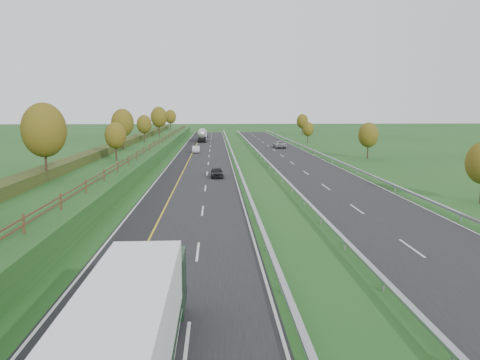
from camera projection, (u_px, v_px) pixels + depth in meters
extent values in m
plane|color=#1D4E1B|center=(251.00, 166.00, 73.71)|extent=(400.00, 400.00, 0.00)
cube|color=black|center=(201.00, 163.00, 78.22)|extent=(10.50, 200.00, 0.04)
cube|color=black|center=(299.00, 162.00, 79.09)|extent=(10.50, 200.00, 0.04)
cube|color=black|center=(178.00, 163.00, 78.03)|extent=(3.00, 200.00, 0.04)
cube|color=silver|center=(171.00, 163.00, 77.96)|extent=(0.15, 200.00, 0.01)
cube|color=gold|center=(187.00, 163.00, 78.10)|extent=(0.15, 200.00, 0.01)
cube|color=silver|center=(231.00, 163.00, 78.49)|extent=(0.15, 200.00, 0.01)
cube|color=silver|center=(269.00, 162.00, 78.82)|extent=(0.15, 200.00, 0.01)
cube|color=silver|center=(328.00, 162.00, 79.35)|extent=(0.15, 200.00, 0.01)
cube|color=silver|center=(187.00, 345.00, 18.09)|extent=(0.15, 4.00, 0.01)
cube|color=silver|center=(198.00, 251.00, 29.93)|extent=(0.15, 4.00, 0.01)
cube|color=silver|center=(412.00, 248.00, 30.66)|extent=(0.15, 4.00, 0.01)
cube|color=silver|center=(203.00, 211.00, 41.77)|extent=(0.15, 4.00, 0.01)
cube|color=silver|center=(357.00, 209.00, 42.51)|extent=(0.15, 4.00, 0.01)
cube|color=silver|center=(205.00, 188.00, 53.61)|extent=(0.15, 4.00, 0.01)
cube|color=silver|center=(326.00, 187.00, 54.35)|extent=(0.15, 4.00, 0.01)
cube|color=silver|center=(207.00, 173.00, 65.46)|extent=(0.15, 4.00, 0.01)
cube|color=silver|center=(306.00, 173.00, 66.19)|extent=(0.15, 4.00, 0.01)
cube|color=silver|center=(208.00, 163.00, 77.30)|extent=(0.15, 4.00, 0.01)
cube|color=silver|center=(292.00, 163.00, 78.03)|extent=(0.15, 4.00, 0.01)
cube|color=silver|center=(209.00, 156.00, 89.14)|extent=(0.15, 4.00, 0.01)
cube|color=silver|center=(282.00, 156.00, 89.88)|extent=(0.15, 4.00, 0.01)
cube|color=silver|center=(210.00, 150.00, 100.98)|extent=(0.15, 4.00, 0.01)
cube|color=silver|center=(274.00, 150.00, 101.72)|extent=(0.15, 4.00, 0.01)
cube|color=silver|center=(210.00, 146.00, 112.83)|extent=(0.15, 4.00, 0.01)
cube|color=silver|center=(268.00, 146.00, 113.56)|extent=(0.15, 4.00, 0.01)
cube|color=silver|center=(211.00, 142.00, 124.67)|extent=(0.15, 4.00, 0.01)
cube|color=silver|center=(263.00, 142.00, 125.40)|extent=(0.15, 4.00, 0.01)
cube|color=silver|center=(211.00, 139.00, 136.51)|extent=(0.15, 4.00, 0.01)
cube|color=silver|center=(259.00, 139.00, 137.25)|extent=(0.15, 4.00, 0.01)
cube|color=silver|center=(211.00, 137.00, 148.35)|extent=(0.15, 4.00, 0.01)
cube|color=silver|center=(255.00, 137.00, 149.09)|extent=(0.15, 4.00, 0.01)
cube|color=silver|center=(212.00, 135.00, 160.20)|extent=(0.15, 4.00, 0.01)
cube|color=silver|center=(252.00, 135.00, 160.93)|extent=(0.15, 4.00, 0.01)
cube|color=silver|center=(212.00, 133.00, 172.04)|extent=(0.15, 4.00, 0.01)
cube|color=silver|center=(250.00, 133.00, 172.77)|extent=(0.15, 4.00, 0.01)
cube|color=#1D4E1B|center=(122.00, 158.00, 77.39)|extent=(12.00, 200.00, 2.00)
cube|color=#293917|center=(110.00, 148.00, 77.05)|extent=(2.20, 180.00, 1.10)
cube|color=#422B19|center=(149.00, 148.00, 77.39)|extent=(0.08, 184.00, 0.10)
cube|color=#422B19|center=(149.00, 146.00, 77.33)|extent=(0.08, 184.00, 0.10)
cube|color=#422B19|center=(24.00, 224.00, 26.56)|extent=(0.12, 0.12, 1.20)
cube|color=#422B19|center=(61.00, 202.00, 32.98)|extent=(0.12, 0.12, 1.20)
cube|color=#422B19|center=(86.00, 186.00, 39.39)|extent=(0.12, 0.12, 1.20)
cube|color=#422B19|center=(104.00, 175.00, 45.80)|extent=(0.12, 0.12, 1.20)
cube|color=#422B19|center=(118.00, 167.00, 52.22)|extent=(0.12, 0.12, 1.20)
cube|color=#422B19|center=(128.00, 161.00, 58.63)|extent=(0.12, 0.12, 1.20)
cube|color=#422B19|center=(137.00, 155.00, 65.05)|extent=(0.12, 0.12, 1.20)
cube|color=#422B19|center=(144.00, 151.00, 71.46)|extent=(0.12, 0.12, 1.20)
cube|color=#422B19|center=(150.00, 148.00, 77.88)|extent=(0.12, 0.12, 1.20)
cube|color=#422B19|center=(155.00, 145.00, 84.29)|extent=(0.12, 0.12, 1.20)
cube|color=#422B19|center=(159.00, 142.00, 90.71)|extent=(0.12, 0.12, 1.20)
cube|color=#422B19|center=(163.00, 140.00, 97.12)|extent=(0.12, 0.12, 1.20)
cube|color=#422B19|center=(166.00, 138.00, 103.54)|extent=(0.12, 0.12, 1.20)
cube|color=#422B19|center=(169.00, 136.00, 109.95)|extent=(0.12, 0.12, 1.20)
cube|color=#422B19|center=(171.00, 134.00, 116.37)|extent=(0.12, 0.12, 1.20)
cube|color=#422B19|center=(174.00, 133.00, 122.78)|extent=(0.12, 0.12, 1.20)
cube|color=#422B19|center=(176.00, 132.00, 129.20)|extent=(0.12, 0.12, 1.20)
cube|color=#422B19|center=(177.00, 131.00, 135.61)|extent=(0.12, 0.12, 1.20)
cube|color=#422B19|center=(179.00, 130.00, 142.03)|extent=(0.12, 0.12, 1.20)
cube|color=#422B19|center=(181.00, 129.00, 148.44)|extent=(0.12, 0.12, 1.20)
cube|color=#422B19|center=(182.00, 128.00, 154.86)|extent=(0.12, 0.12, 1.20)
cube|color=#422B19|center=(183.00, 127.00, 161.27)|extent=(0.12, 0.12, 1.20)
cube|color=#422B19|center=(185.00, 126.00, 167.68)|extent=(0.12, 0.12, 1.20)
cube|color=#999CA2|center=(235.00, 159.00, 78.43)|extent=(0.32, 200.00, 0.18)
cube|color=#999CA2|center=(282.00, 288.00, 23.22)|extent=(0.10, 0.14, 0.56)
cube|color=#999CA2|center=(267.00, 247.00, 30.13)|extent=(0.10, 0.14, 0.56)
cube|color=#999CA2|center=(257.00, 221.00, 37.04)|extent=(0.10, 0.14, 0.56)
cube|color=#999CA2|center=(251.00, 203.00, 43.94)|extent=(0.10, 0.14, 0.56)
cube|color=#999CA2|center=(246.00, 190.00, 50.85)|extent=(0.10, 0.14, 0.56)
cube|color=#999CA2|center=(242.00, 180.00, 57.76)|extent=(0.10, 0.14, 0.56)
cube|color=#999CA2|center=(239.00, 173.00, 64.67)|extent=(0.10, 0.14, 0.56)
cube|color=#999CA2|center=(237.00, 166.00, 71.58)|extent=(0.10, 0.14, 0.56)
cube|color=#999CA2|center=(235.00, 161.00, 78.48)|extent=(0.10, 0.14, 0.56)
cube|color=#999CA2|center=(233.00, 157.00, 85.39)|extent=(0.10, 0.14, 0.56)
cube|color=#999CA2|center=(232.00, 153.00, 92.30)|extent=(0.10, 0.14, 0.56)
cube|color=#999CA2|center=(231.00, 150.00, 99.21)|extent=(0.10, 0.14, 0.56)
cube|color=#999CA2|center=(230.00, 147.00, 106.12)|extent=(0.10, 0.14, 0.56)
cube|color=#999CA2|center=(229.00, 145.00, 113.03)|extent=(0.10, 0.14, 0.56)
cube|color=#999CA2|center=(228.00, 143.00, 119.93)|extent=(0.10, 0.14, 0.56)
cube|color=#999CA2|center=(227.00, 141.00, 126.84)|extent=(0.10, 0.14, 0.56)
cube|color=#999CA2|center=(227.00, 139.00, 133.75)|extent=(0.10, 0.14, 0.56)
cube|color=#999CA2|center=(226.00, 138.00, 140.66)|extent=(0.10, 0.14, 0.56)
cube|color=#999CA2|center=(225.00, 136.00, 147.57)|extent=(0.10, 0.14, 0.56)
cube|color=#999CA2|center=(225.00, 135.00, 154.47)|extent=(0.10, 0.14, 0.56)
cube|color=#999CA2|center=(225.00, 134.00, 161.38)|extent=(0.10, 0.14, 0.56)
cube|color=#999CA2|center=(224.00, 133.00, 168.29)|extent=(0.10, 0.14, 0.56)
cube|color=#999CA2|center=(224.00, 132.00, 175.20)|extent=(0.10, 0.14, 0.56)
cube|color=#999CA2|center=(265.00, 159.00, 78.70)|extent=(0.32, 200.00, 0.18)
cube|color=#999CA2|center=(453.00, 360.00, 16.58)|extent=(0.10, 0.14, 0.56)
cube|color=#999CA2|center=(383.00, 286.00, 23.49)|extent=(0.10, 0.14, 0.56)
cube|color=#999CA2|center=(345.00, 246.00, 30.40)|extent=(0.10, 0.14, 0.56)
cube|color=#999CA2|center=(321.00, 220.00, 37.30)|extent=(0.10, 0.14, 0.56)
cube|color=#999CA2|center=(304.00, 203.00, 44.21)|extent=(0.10, 0.14, 0.56)
cube|color=#999CA2|center=(292.00, 190.00, 51.12)|extent=(0.10, 0.14, 0.56)
cube|color=#999CA2|center=(283.00, 180.00, 58.03)|extent=(0.10, 0.14, 0.56)
cube|color=#999CA2|center=(276.00, 172.00, 64.94)|extent=(0.10, 0.14, 0.56)
cube|color=#999CA2|center=(270.00, 166.00, 71.84)|extent=(0.10, 0.14, 0.56)
cube|color=#999CA2|center=(265.00, 161.00, 78.75)|extent=(0.10, 0.14, 0.56)
cube|color=#999CA2|center=(261.00, 157.00, 85.66)|extent=(0.10, 0.14, 0.56)
cube|color=#999CA2|center=(258.00, 153.00, 92.57)|extent=(0.10, 0.14, 0.56)
cube|color=#999CA2|center=(255.00, 150.00, 99.48)|extent=(0.10, 0.14, 0.56)
cube|color=#999CA2|center=(252.00, 147.00, 106.38)|extent=(0.10, 0.14, 0.56)
cube|color=#999CA2|center=(250.00, 145.00, 113.29)|extent=(0.10, 0.14, 0.56)
cube|color=#999CA2|center=(248.00, 143.00, 120.20)|extent=(0.10, 0.14, 0.56)
cube|color=#999CA2|center=(246.00, 141.00, 127.11)|extent=(0.10, 0.14, 0.56)
cube|color=#999CA2|center=(244.00, 139.00, 134.02)|extent=(0.10, 0.14, 0.56)
cube|color=#999CA2|center=(243.00, 138.00, 140.93)|extent=(0.10, 0.14, 0.56)
cube|color=#999CA2|center=(242.00, 136.00, 147.83)|extent=(0.10, 0.14, 0.56)
cube|color=#999CA2|center=(240.00, 135.00, 154.74)|extent=(0.10, 0.14, 0.56)
cube|color=#999CA2|center=(239.00, 134.00, 161.65)|extent=(0.10, 0.14, 0.56)
cube|color=#999CA2|center=(238.00, 133.00, 168.56)|extent=(0.10, 0.14, 0.56)
cube|color=#999CA2|center=(237.00, 132.00, 175.47)|extent=(0.10, 0.14, 0.56)
cube|color=#999CA2|center=(332.00, 159.00, 79.30)|extent=(0.32, 200.00, 0.18)
cube|color=#999CA2|center=(461.00, 218.00, 37.91)|extent=(0.10, 0.14, 0.56)
cube|color=#999CA2|center=(395.00, 189.00, 51.72)|extent=(0.10, 0.14, 0.56)
cube|color=#999CA2|center=(357.00, 172.00, 65.54)|extent=(0.10, 0.14, 0.56)
cube|color=#999CA2|center=(332.00, 161.00, 79.36)|extent=(0.10, 0.14, 0.56)
cube|color=#999CA2|center=(315.00, 153.00, 93.17)|extent=(0.10, 0.14, 0.56)
cube|color=#999CA2|center=(302.00, 147.00, 106.99)|extent=(0.10, 0.14, 0.56)
cube|color=#999CA2|center=(292.00, 143.00, 120.81)|extent=(0.10, 0.14, 0.56)
cube|color=#999CA2|center=(284.00, 139.00, 134.62)|extent=(0.10, 0.14, 0.56)
cube|color=#999CA2|center=(278.00, 136.00, 148.44)|extent=(0.10, 0.14, 0.56)
cube|color=#999CA2|center=(272.00, 134.00, 162.25)|extent=(0.10, 0.14, 0.56)
cube|color=#999CA2|center=(268.00, 132.00, 176.07)|extent=(0.10, 0.14, 0.56)
cylinder|color=#2D2116|center=(46.00, 166.00, 45.37)|extent=(0.24, 0.24, 3.15)
ellipsoid|color=#514311|center=(44.00, 130.00, 44.84)|extent=(4.20, 4.20, 5.25)
cylinder|color=#2D2116|center=(116.00, 153.00, 63.36)|extent=(0.24, 0.24, 2.16)
ellipsoid|color=#514311|center=(116.00, 136.00, 63.00)|extent=(2.88, 2.88, 3.60)
cylinder|color=#2D2116|center=(123.00, 141.00, 80.94)|extent=(0.24, 0.24, 2.88)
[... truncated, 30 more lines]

